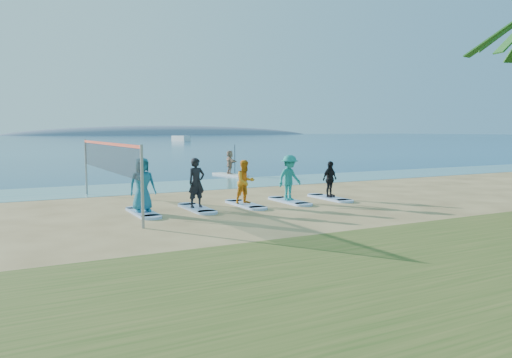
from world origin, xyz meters
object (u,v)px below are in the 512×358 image
boat_offshore_b (181,141)px  student_3 (290,178)px  student_0 (142,184)px  student_4 (330,179)px  paddleboard (230,175)px  surfboard_0 (143,213)px  student_1 (196,183)px  surfboard_4 (330,198)px  surfboard_3 (289,201)px  surfboard_2 (245,205)px  volleyball_net (108,157)px  paddleboarder (230,162)px  student_2 (245,182)px  surfboard_1 (197,208)px

boat_offshore_b → student_3: student_3 is taller
student_0 → student_4: (8.03, 0.00, -0.18)m
paddleboard → surfboard_0: (-8.89, -11.87, -0.01)m
student_1 → surfboard_4: size_ratio=0.83×
student_1 → student_3: bearing=-9.0°
student_1 → surfboard_3: (4.01, 0.00, -0.96)m
student_1 → student_3: student_3 is taller
student_0 → surfboard_2: bearing=-2.9°
paddleboard → boat_offshore_b: 101.70m
surfboard_0 → surfboard_4: bearing=0.0°
volleyball_net → student_1: bearing=-35.4°
surfboard_0 → surfboard_4: same height
paddleboarder → surfboard_0: bearing=146.9°
volleyball_net → paddleboarder: 13.86m
student_0 → student_2: student_0 is taller
surfboard_3 → surfboard_4: size_ratio=1.00×
surfboard_3 → surfboard_0: bearing=180.0°
boat_offshore_b → surfboard_4: 113.30m
student_3 → surfboard_4: bearing=-14.2°
paddleboarder → surfboard_3: 12.24m
surfboard_3 → student_4: size_ratio=1.44×
paddleboard → student_0: (-8.89, -11.87, 0.98)m
surfboard_0 → student_3: 6.10m
student_2 → student_4: student_2 is taller
paddleboard → paddleboarder: (0.00, 0.00, 0.81)m
paddleboard → surfboard_2: size_ratio=1.36×
student_4 → surfboard_3: bearing=162.3°
paddleboarder → student_0: size_ratio=0.80×
paddleboard → student_2: 12.86m
boat_offshore_b → student_4: (-31.80, -108.75, 0.85)m
volleyball_net → student_0: 2.28m
student_3 → volleyball_net: bearing=149.6°
paddleboard → student_3: 12.25m
boat_offshore_b → surfboard_3: bearing=-124.1°
volleyball_net → paddleboard: (9.65, 9.90, -1.84)m
surfboard_3 → student_3: student_3 is taller
student_0 → surfboard_1: student_0 is taller
paddleboarder → surfboard_2: size_ratio=0.68×
paddleboarder → student_4: paddleboarder is taller
boat_offshore_b → student_3: bearing=-124.1°
volleyball_net → surfboard_2: bearing=-22.4°
volleyball_net → student_4: volleyball_net is taller
paddleboard → student_4: student_4 is taller
paddleboarder → boat_offshore_b: paddleboarder is taller
volleyball_net → surfboard_0: (0.76, -1.96, -1.86)m
surfboard_3 → student_3: size_ratio=1.20×
surfboard_0 → student_0: size_ratio=1.16×
surfboard_3 → student_4: 2.16m
student_1 → surfboard_2: size_ratio=0.83×
volleyball_net → paddleboard: bearing=45.7°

